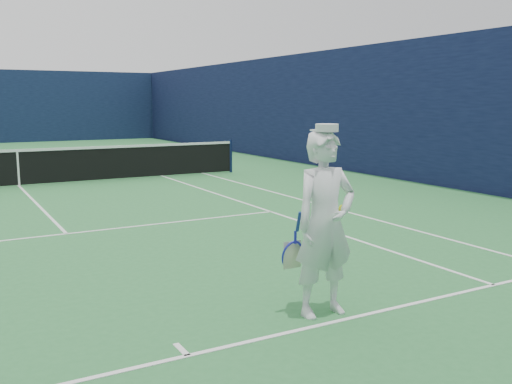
{
  "coord_description": "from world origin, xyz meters",
  "views": [
    {
      "loc": [
        -1.82,
        -16.42,
        2.28
      ],
      "look_at": [
        1.69,
        -10.13,
        1.13
      ],
      "focal_mm": 40.0,
      "sensor_mm": 36.0,
      "label": 1
    }
  ],
  "objects": [
    {
      "name": "windscreen_fence",
      "position": [
        0.0,
        0.0,
        2.0
      ],
      "size": [
        20.12,
        36.12,
        4.0
      ],
      "color": "#0F1938",
      "rests_on": "ground"
    },
    {
      "name": "court_markings",
      "position": [
        0.0,
        0.0,
        0.0
      ],
      "size": [
        11.03,
        23.83,
        0.01
      ],
      "color": "white",
      "rests_on": "ground"
    },
    {
      "name": "tennis_net",
      "position": [
        0.0,
        0.0,
        0.55
      ],
      "size": [
        12.88,
        0.09,
        1.07
      ],
      "color": "#141E4C",
      "rests_on": "ground"
    },
    {
      "name": "ground",
      "position": [
        0.0,
        0.0,
        0.0
      ],
      "size": [
        80.0,
        80.0,
        0.0
      ],
      "primitive_type": "plane",
      "color": "#2C7339",
      "rests_on": "ground"
    },
    {
      "name": "tennis_player",
      "position": [
        1.68,
        -11.63,
        1.0
      ],
      "size": [
        0.79,
        0.5,
        2.05
      ],
      "rotation": [
        0.0,
        0.0,
        -0.02
      ],
      "color": "white",
      "rests_on": "ground"
    }
  ]
}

